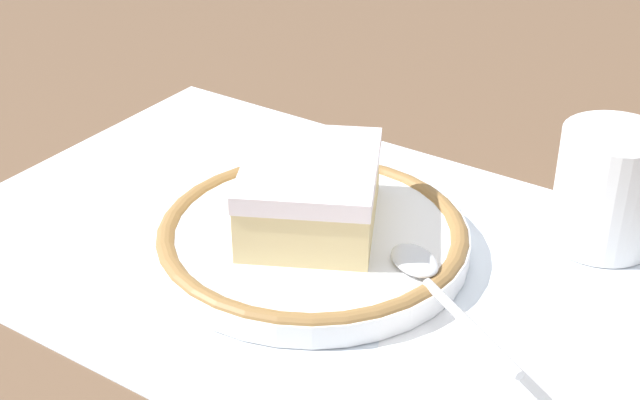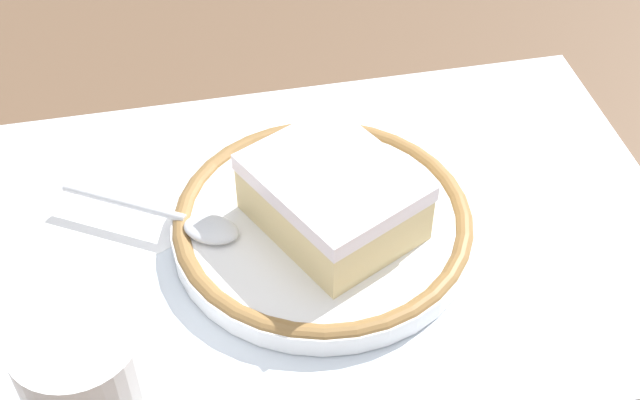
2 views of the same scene
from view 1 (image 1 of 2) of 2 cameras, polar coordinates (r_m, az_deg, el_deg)
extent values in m
plane|color=brown|center=(0.57, -0.45, -3.21)|extent=(2.40, 2.40, 0.00)
cube|color=silver|center=(0.57, -0.45, -3.15)|extent=(0.46, 0.31, 0.00)
cylinder|color=white|center=(0.57, 0.00, -2.37)|extent=(0.19, 0.19, 0.01)
torus|color=olive|center=(0.57, 0.00, -2.03)|extent=(0.19, 0.19, 0.01)
cube|color=beige|center=(0.56, -0.59, -0.05)|extent=(0.11, 0.12, 0.03)
cube|color=white|center=(0.55, -0.60, 1.92)|extent=(0.12, 0.12, 0.01)
ellipsoid|color=silver|center=(0.53, 5.58, -3.94)|extent=(0.04, 0.04, 0.01)
cylinder|color=silver|center=(0.49, 9.20, -7.64)|extent=(0.08, 0.05, 0.01)
cylinder|color=white|center=(0.59, 17.28, 0.70)|extent=(0.06, 0.06, 0.07)
cylinder|color=silver|center=(0.60, 16.99, -1.02)|extent=(0.06, 0.06, 0.03)
cube|color=white|center=(0.49, 11.46, -9.96)|extent=(0.16, 0.14, 0.00)
camera|label=2|loc=(0.80, 24.01, 34.68)|focal=48.45mm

